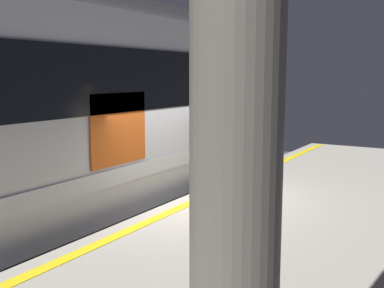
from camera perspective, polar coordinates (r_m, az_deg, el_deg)
The scene contains 9 objects.
ground_plane at distance 7.73m, azimuth -1.48°, elevation -14.73°, with size 23.43×23.43×0.00m, color #3D3D3F.
platform at distance 6.76m, azimuth 12.51°, elevation -13.29°, with size 13.91×3.78×1.13m, color #9E998E.
safety_line at distance 7.21m, azimuth 0.50°, elevation -6.94°, with size 13.63×0.16×0.01m, color yellow.
track_rail_near at distance 8.30m, azimuth -7.99°, elevation -12.55°, with size 18.08×0.08×0.16m, color slate.
track_rail_far at distance 9.23m, azimuth -15.04°, elevation -10.57°, with size 18.08×0.08×0.16m, color slate.
train_carriage at distance 8.71m, azimuth -9.29°, elevation 5.11°, with size 9.29×2.86×4.03m.
passenger at distance 6.51m, azimuth 3.96°, elevation 0.74°, with size 0.57×0.55×1.76m.
handbag at distance 6.37m, azimuth 1.80°, elevation -7.26°, with size 0.40×0.36×0.40m.
station_column at distance 1.70m, azimuth 5.61°, elevation 10.27°, with size 0.35×0.35×3.95m, color #59544C.
Camera 1 is at (5.97, 3.85, 3.05)m, focal length 43.36 mm.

